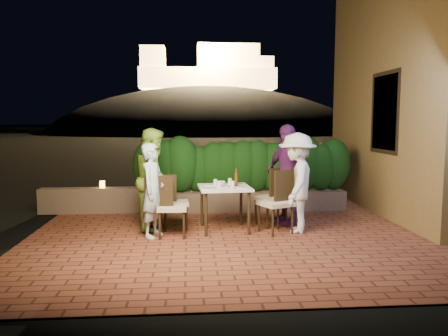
{
  "coord_description": "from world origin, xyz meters",
  "views": [
    {
      "loc": [
        -0.92,
        -6.55,
        1.85
      ],
      "look_at": [
        -0.33,
        0.76,
        1.05
      ],
      "focal_mm": 35.0,
      "sensor_mm": 36.0,
      "label": 1
    }
  ],
  "objects": [
    {
      "name": "glass_ne",
      "position": [
        -0.2,
        0.58,
        0.8
      ],
      "size": [
        0.06,
        0.06,
        0.1
      ],
      "primitive_type": "cylinder",
      "color": "silver",
      "rests_on": "dining_table"
    },
    {
      "name": "hill",
      "position": [
        2.0,
        60.0,
        -4.0
      ],
      "size": [
        52.0,
        40.0,
        22.0
      ],
      "primitive_type": "ellipsoid",
      "color": "black",
      "rests_on": "ground"
    },
    {
      "name": "diner_white",
      "position": [
        0.86,
        0.47,
        0.83
      ],
      "size": [
        0.94,
        1.21,
        1.65
      ],
      "primitive_type": "imported",
      "rotation": [
        0.0,
        0.0,
        -1.92
      ],
      "color": "white",
      "rests_on": "ground"
    },
    {
      "name": "chair_left_back",
      "position": [
        -1.15,
        0.84,
        0.47
      ],
      "size": [
        0.46,
        0.46,
        0.94
      ],
      "primitive_type": null,
      "rotation": [
        0.0,
        0.0,
        0.05
      ],
      "color": "black",
      "rests_on": "ground"
    },
    {
      "name": "chair_left_front",
      "position": [
        -1.19,
        0.33,
        0.49
      ],
      "size": [
        0.46,
        0.46,
        0.99
      ],
      "primitive_type": null,
      "rotation": [
        0.0,
        0.0,
        0.0
      ],
      "color": "black",
      "rests_on": "ground"
    },
    {
      "name": "parapet_lamp",
      "position": [
        -2.66,
        2.3,
        0.57
      ],
      "size": [
        0.1,
        0.1,
        0.14
      ],
      "primitive_type": "cylinder",
      "color": "orange",
      "rests_on": "parapet"
    },
    {
      "name": "dining_table",
      "position": [
        -0.33,
        0.66,
        0.38
      ],
      "size": [
        0.9,
        0.9,
        0.75
      ],
      "primitive_type": null,
      "rotation": [
        0.0,
        0.0,
        0.06
      ],
      "color": "white",
      "rests_on": "ground"
    },
    {
      "name": "building_wall",
      "position": [
        3.6,
        2.0,
        2.5
      ],
      "size": [
        1.6,
        5.0,
        5.0
      ],
      "primitive_type": "cube",
      "color": "olive",
      "rests_on": "ground"
    },
    {
      "name": "plate_sw",
      "position": [
        -0.59,
        0.83,
        0.76
      ],
      "size": [
        0.21,
        0.21,
        0.01
      ],
      "primitive_type": "cylinder",
      "color": "white",
      "rests_on": "dining_table"
    },
    {
      "name": "plate_centre",
      "position": [
        -0.36,
        0.64,
        0.76
      ],
      "size": [
        0.22,
        0.22,
        0.01
      ],
      "primitive_type": "cylinder",
      "color": "white",
      "rests_on": "dining_table"
    },
    {
      "name": "plate_ne",
      "position": [
        -0.06,
        0.48,
        0.76
      ],
      "size": [
        0.22,
        0.22,
        0.01
      ],
      "primitive_type": "cylinder",
      "color": "white",
      "rests_on": "dining_table"
    },
    {
      "name": "diner_blue",
      "position": [
        -1.49,
        0.34,
        0.75
      ],
      "size": [
        0.52,
        0.63,
        1.5
      ],
      "primitive_type": "imported",
      "rotation": [
        0.0,
        0.0,
        1.23
      ],
      "color": "silver",
      "rests_on": "ground"
    },
    {
      "name": "glass_nw",
      "position": [
        -0.42,
        0.5,
        0.81
      ],
      "size": [
        0.07,
        0.07,
        0.12
      ],
      "primitive_type": "cylinder",
      "color": "silver",
      "rests_on": "dining_table"
    },
    {
      "name": "plate_front",
      "position": [
        -0.23,
        0.34,
        0.76
      ],
      "size": [
        0.19,
        0.19,
        0.01
      ],
      "primitive_type": "cylinder",
      "color": "white",
      "rests_on": "dining_table"
    },
    {
      "name": "diner_purple",
      "position": [
        0.82,
        1.04,
        0.89
      ],
      "size": [
        0.87,
        1.13,
        1.79
      ],
      "primitive_type": "imported",
      "rotation": [
        0.0,
        0.0,
        -1.1
      ],
      "color": "#5E2369",
      "rests_on": "ground"
    },
    {
      "name": "hedge",
      "position": [
        0.2,
        2.3,
        0.95
      ],
      "size": [
        4.0,
        0.7,
        1.1
      ],
      "primitive_type": null,
      "color": "#11370F",
      "rests_on": "planter"
    },
    {
      "name": "planter",
      "position": [
        0.2,
        2.3,
        0.2
      ],
      "size": [
        4.2,
        0.55,
        0.4
      ],
      "primitive_type": "cube",
      "color": "brown",
      "rests_on": "ground"
    },
    {
      "name": "fortress",
      "position": [
        2.0,
        60.0,
        10.5
      ],
      "size": [
        26.0,
        8.0,
        8.0
      ],
      "primitive_type": null,
      "color": "#FFCC7A",
      "rests_on": "hill"
    },
    {
      "name": "plate_nw",
      "position": [
        -0.62,
        0.39,
        0.76
      ],
      "size": [
        0.2,
        0.2,
        0.01
      ],
      "primitive_type": "cylinder",
      "color": "white",
      "rests_on": "dining_table"
    },
    {
      "name": "window_pane",
      "position": [
        2.82,
        1.5,
        2.0
      ],
      "size": [
        0.08,
        1.0,
        1.4
      ],
      "primitive_type": "cube",
      "color": "black",
      "rests_on": "building_wall"
    },
    {
      "name": "beer_bottle",
      "position": [
        -0.13,
        0.69,
        0.9
      ],
      "size": [
        0.06,
        0.06,
        0.3
      ],
      "primitive_type": null,
      "color": "#502E0D",
      "rests_on": "dining_table"
    },
    {
      "name": "diner_green",
      "position": [
        -1.51,
        0.88,
        0.86
      ],
      "size": [
        0.66,
        0.84,
        1.72
      ],
      "primitive_type": "imported",
      "rotation": [
        0.0,
        0.0,
        1.58
      ],
      "color": "#8FC93E",
      "rests_on": "ground"
    },
    {
      "name": "ground",
      "position": [
        0.0,
        0.0,
        -0.02
      ],
      "size": [
        400.0,
        400.0,
        0.0
      ],
      "primitive_type": "plane",
      "color": "black",
      "rests_on": "ground"
    },
    {
      "name": "chair_right_back",
      "position": [
        0.52,
        0.94,
        0.51
      ],
      "size": [
        0.62,
        0.62,
        1.02
      ],
      "primitive_type": null,
      "rotation": [
        0.0,
        0.0,
        3.54
      ],
      "color": "black",
      "rests_on": "ground"
    },
    {
      "name": "window_frame",
      "position": [
        2.81,
        1.5,
        2.0
      ],
      "size": [
        0.06,
        1.15,
        1.55
      ],
      "primitive_type": "cube",
      "color": "black",
      "rests_on": "building_wall"
    },
    {
      "name": "parapet",
      "position": [
        -2.8,
        2.3,
        0.25
      ],
      "size": [
        2.2,
        0.3,
        0.5
      ],
      "primitive_type": "cube",
      "color": "brown",
      "rests_on": "ground"
    },
    {
      "name": "bowl",
      "position": [
        -0.37,
        0.98,
        0.77
      ],
      "size": [
        0.2,
        0.2,
        0.04
      ],
      "primitive_type": "imported",
      "rotation": [
        0.0,
        0.0,
        0.18
      ],
      "color": "white",
      "rests_on": "dining_table"
    },
    {
      "name": "glass_sw",
      "position": [
        -0.47,
        0.79,
        0.8
      ],
      "size": [
        0.06,
        0.06,
        0.11
      ],
      "primitive_type": "cylinder",
      "color": "silver",
      "rests_on": "dining_table"
    },
    {
      "name": "chair_right_front",
      "position": [
        0.5,
        0.44,
        0.52
      ],
      "size": [
        0.63,
        0.63,
        1.03
      ],
      "primitive_type": null,
      "rotation": [
        0.0,
        0.0,
        3.58
      ],
      "color": "black",
      "rests_on": "ground"
    },
    {
      "name": "plate_se",
      "position": [
        -0.08,
        0.91,
        0.76
      ],
      "size": [
        0.2,
        0.2,
        0.01
      ],
      "primitive_type": "cylinder",
      "color": "white",
      "rests_on": "dining_table"
    },
    {
      "name": "glass_se",
      "position": [
        -0.22,
        0.83,
        0.81
      ],
      "size": [
        0.07,
        0.07,
        0.12
      ],
      "primitive_type": "cylinder",
      "color": "silver",
      "rests_on": "dining_table"
    },
    {
      "name": "terrace_floor",
      "position": [
        0.0,
        0.5,
        -0.07
      ],
      "size": [
        7.0,
        6.0,
        0.15
      ],
      "primitive_type": "cube",
      "color": "brown",
      "rests_on": "ground"
    }
  ]
}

